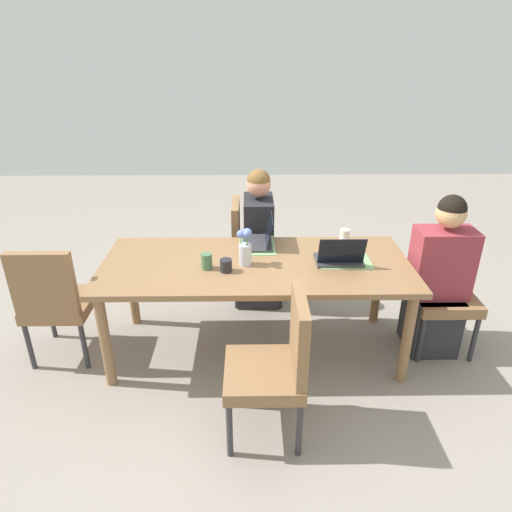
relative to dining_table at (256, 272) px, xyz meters
name	(u,v)px	position (x,y,z in m)	size (l,w,h in m)	color
ground_plane	(256,348)	(0.00, 0.00, -0.65)	(10.00, 10.00, 0.00)	gray
dining_table	(256,272)	(0.00, 0.00, 0.00)	(2.13, 0.90, 0.72)	olive
chair_near_left_near	(250,247)	(0.04, -0.77, -0.15)	(0.44, 0.44, 0.90)	olive
person_near_left_near	(258,246)	(-0.03, -0.71, -0.12)	(0.36, 0.40, 1.19)	#2D2D33
chair_head_left_left_mid	(441,283)	(-1.36, -0.10, -0.15)	(0.44, 0.44, 0.90)	olive
person_head_left_left_mid	(437,285)	(-1.30, -0.02, -0.12)	(0.40, 0.36, 1.19)	#2D2D33
chair_head_right_left_far	(55,299)	(1.39, 0.09, -0.15)	(0.44, 0.44, 0.90)	olive
chair_far_right_near	(277,361)	(-0.11, 0.79, -0.15)	(0.44, 0.44, 0.90)	olive
flower_vase	(245,248)	(0.07, 0.02, 0.20)	(0.10, 0.11, 0.26)	silver
placemat_near_left_near	(257,245)	(-0.01, -0.29, 0.08)	(0.36, 0.26, 0.00)	#7FAD70
placemat_head_left_left_mid	(344,261)	(-0.61, -0.01, 0.08)	(0.36, 0.26, 0.00)	#7FAD70
laptop_head_left_left_mid	(339,257)	(-0.57, 0.02, 0.12)	(0.32, 0.22, 0.21)	#38383D
laptop_near_left_near	(261,239)	(-0.04, -0.31, 0.12)	(0.22, 0.32, 0.21)	#38383D
coffee_mug_near_left	(226,265)	(0.20, 0.13, 0.12)	(0.08, 0.08, 0.09)	#232328
coffee_mug_near_right	(345,235)	(-0.68, -0.37, 0.12)	(0.07, 0.07, 0.09)	white
coffee_mug_centre_left	(207,261)	(0.33, 0.09, 0.13)	(0.07, 0.07, 0.11)	#47704C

